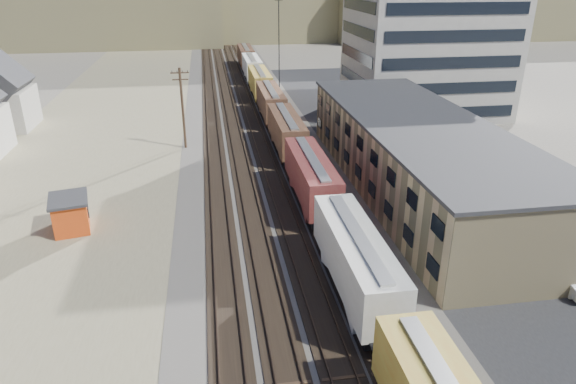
{
  "coord_description": "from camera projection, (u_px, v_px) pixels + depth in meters",
  "views": [
    {
      "loc": [
        -5.37,
        -20.92,
        20.58
      ],
      "look_at": [
        0.97,
        19.24,
        3.0
      ],
      "focal_mm": 32.0,
      "sensor_mm": 36.0,
      "label": 1
    }
  ],
  "objects": [
    {
      "name": "office_tower",
      "position": [
        426.0,
        51.0,
        78.05
      ],
      "size": [
        22.6,
        18.6,
        18.45
      ],
      "color": "#9E998E",
      "rests_on": "ground"
    },
    {
      "name": "freight_train",
      "position": [
        278.0,
        115.0,
        68.92
      ],
      "size": [
        3.0,
        119.74,
        4.46
      ],
      "color": "black",
      "rests_on": "ground"
    },
    {
      "name": "parked_car_far",
      "position": [
        425.0,
        103.0,
        83.0
      ],
      "size": [
        2.91,
        5.18,
        1.66
      ],
      "primitive_type": "imported",
      "rotation": [
        0.0,
        0.0,
        0.2
      ],
      "color": "silver",
      "rests_on": "ground"
    },
    {
      "name": "ground",
      "position": [
        325.0,
        382.0,
        27.91
      ],
      "size": [
        300.0,
        300.0,
        0.0
      ],
      "primitive_type": "plane",
      "color": "#6B6356",
      "rests_on": "ground"
    },
    {
      "name": "ballast_bed",
      "position": [
        248.0,
        127.0,
        73.22
      ],
      "size": [
        18.0,
        200.0,
        0.06
      ],
      "primitive_type": "cube",
      "color": "#4C4742",
      "rests_on": "ground"
    },
    {
      "name": "warehouse",
      "position": [
        417.0,
        155.0,
        51.27
      ],
      "size": [
        12.4,
        40.4,
        7.25
      ],
      "color": "tan",
      "rests_on": "ground"
    },
    {
      "name": "radio_mast",
      "position": [
        279.0,
        51.0,
        79.54
      ],
      "size": [
        1.2,
        0.16,
        18.0
      ],
      "color": "black",
      "rests_on": "ground"
    },
    {
      "name": "parked_car_white",
      "position": [
        570.0,
        278.0,
        35.92
      ],
      "size": [
        1.94,
        4.73,
        1.53
      ],
      "primitive_type": "imported",
      "rotation": [
        0.0,
        0.0,
        -0.07
      ],
      "color": "white",
      "rests_on": "ground"
    },
    {
      "name": "rail_tracks",
      "position": [
        244.0,
        127.0,
        73.11
      ],
      "size": [
        11.4,
        200.0,
        0.24
      ],
      "color": "black",
      "rests_on": "ground"
    },
    {
      "name": "parked_car_blue",
      "position": [
        386.0,
        115.0,
        76.58
      ],
      "size": [
        5.23,
        6.25,
        1.59
      ],
      "primitive_type": "imported",
      "rotation": [
        0.0,
        0.0,
        0.55
      ],
      "color": "navy",
      "rests_on": "ground"
    },
    {
      "name": "maintenance_shed",
      "position": [
        70.0,
        213.0,
        43.81
      ],
      "size": [
        3.93,
        4.63,
        2.98
      ],
      "color": "#C94112",
      "rests_on": "ground"
    },
    {
      "name": "utility_pole_north",
      "position": [
        183.0,
        107.0,
        62.66
      ],
      "size": [
        2.2,
        0.32,
        10.0
      ],
      "color": "#382619",
      "rests_on": "ground"
    },
    {
      "name": "asphalt_lot",
      "position": [
        437.0,
        153.0,
        62.78
      ],
      "size": [
        26.0,
        120.0,
        0.04
      ],
      "primitive_type": "cube",
      "color": "#232326",
      "rests_on": "ground"
    },
    {
      "name": "dirt_yard",
      "position": [
        88.0,
        158.0,
        61.3
      ],
      "size": [
        24.0,
        180.0,
        0.03
      ],
      "primitive_type": "cube",
      "color": "#7E7557",
      "rests_on": "ground"
    }
  ]
}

